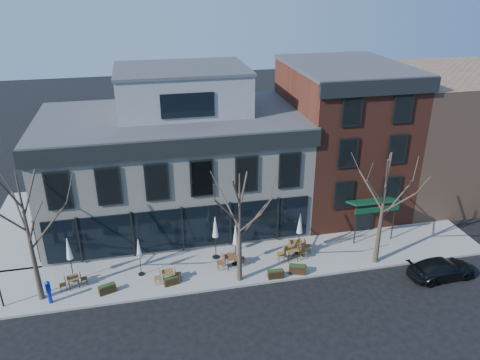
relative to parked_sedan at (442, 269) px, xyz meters
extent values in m
plane|color=black|center=(-15.25, 6.13, -0.62)|extent=(120.00, 120.00, 0.00)
cube|color=gray|center=(-12.00, 3.98, -0.54)|extent=(33.50, 4.70, 0.15)
cube|color=gray|center=(-26.50, 12.13, -0.54)|extent=(4.50, 12.00, 0.15)
cube|color=beige|center=(-15.25, 11.13, 3.38)|extent=(18.00, 10.00, 8.00)
cube|color=#47474C|center=(-15.25, 11.13, 7.43)|extent=(18.30, 10.30, 0.30)
cube|color=black|center=(-15.25, 6.01, 6.93)|extent=(18.30, 0.25, 1.10)
cube|color=black|center=(-24.37, 11.13, 6.93)|extent=(0.25, 10.30, 1.10)
cube|color=black|center=(-15.25, 6.07, 1.28)|extent=(17.20, 0.12, 3.00)
cube|color=black|center=(-24.31, 10.13, 1.28)|extent=(0.12, 7.50, 3.00)
cube|color=gray|center=(-14.25, 12.13, 8.98)|extent=(9.00, 6.50, 3.00)
cube|color=brown|center=(-2.25, 11.13, 4.88)|extent=(8.00, 10.00, 11.00)
cube|color=#47474C|center=(-2.25, 11.13, 10.43)|extent=(8.20, 10.20, 0.25)
cube|color=black|center=(-2.25, 6.01, 9.98)|extent=(8.20, 0.25, 1.00)
cube|color=#0C3820|center=(-2.25, 5.28, 2.28)|extent=(3.20, 1.66, 0.67)
cube|color=black|center=(-2.25, 6.08, 0.63)|extent=(1.40, 0.10, 2.50)
cube|color=#8C664C|center=(7.75, 12.13, 4.38)|extent=(12.00, 12.00, 10.00)
cone|color=#382B21|center=(-23.75, 2.93, 3.49)|extent=(0.34, 0.34, 7.92)
cylinder|color=#382B21|center=(-22.68, 3.11, 4.06)|extent=(2.23, 0.50, 2.48)
cylinder|color=#382B21|center=(-24.20, 3.89, 4.52)|extent=(1.03, 2.05, 2.14)
cylinder|color=#382B21|center=(-24.59, 2.62, 5.04)|extent=(1.80, 0.75, 2.21)
cylinder|color=#382B21|center=(-23.30, 1.96, 4.43)|extent=(1.03, 2.04, 2.28)
cone|color=#382B21|center=(-12.25, 2.23, 3.05)|extent=(0.34, 0.34, 7.04)
cylinder|color=#382B21|center=(-11.30, 2.39, 3.56)|extent=(2.00, 0.46, 2.21)
cylinder|color=#382B21|center=(-12.65, 3.09, 3.97)|extent=(0.93, 1.84, 1.91)
cylinder|color=#382B21|center=(-13.00, 1.95, 4.42)|extent=(1.61, 0.68, 1.97)
cylinder|color=#382B21|center=(-11.85, 1.37, 3.89)|extent=(0.93, 1.83, 2.03)
cone|color=#382B21|center=(-3.25, 2.23, 3.27)|extent=(0.34, 0.34, 7.48)
cylinder|color=#382B21|center=(-2.24, 2.40, 3.81)|extent=(2.12, 0.48, 2.35)
cylinder|color=#382B21|center=(-3.68, 3.14, 4.25)|extent=(0.98, 1.94, 2.03)
cylinder|color=#382B21|center=(-4.05, 1.94, 4.73)|extent=(1.71, 0.71, 2.09)
cylinder|color=#382B21|center=(-2.83, 1.32, 4.16)|extent=(0.98, 1.94, 2.16)
imported|color=black|center=(0.00, 0.00, 0.00)|extent=(4.36, 1.98, 1.24)
cylinder|color=#0D26AC|center=(-23.20, 2.39, -0.07)|extent=(0.23, 0.23, 0.80)
cube|color=#0D26AC|center=(-23.20, 2.39, 0.62)|extent=(0.31, 0.29, 0.57)
cone|color=#0D26AC|center=(-23.20, 2.39, 0.97)|extent=(0.30, 0.30, 0.14)
cube|color=brown|center=(-22.04, 3.58, 0.21)|extent=(0.80, 0.80, 0.04)
cylinder|color=black|center=(-22.22, 3.26, -0.13)|extent=(0.04, 0.04, 0.67)
cylinder|color=black|center=(-21.72, 3.39, -0.13)|extent=(0.04, 0.04, 0.67)
cylinder|color=black|center=(-22.36, 3.76, -0.13)|extent=(0.04, 0.04, 0.67)
cylinder|color=black|center=(-21.85, 3.90, -0.13)|extent=(0.04, 0.04, 0.67)
cube|color=brown|center=(-16.52, 2.93, 0.23)|extent=(0.73, 0.73, 0.04)
cylinder|color=black|center=(-16.77, 2.64, -0.12)|extent=(0.04, 0.04, 0.69)
cylinder|color=black|center=(-16.23, 2.68, -0.12)|extent=(0.04, 0.04, 0.69)
cylinder|color=black|center=(-16.81, 3.17, -0.12)|extent=(0.04, 0.04, 0.69)
cylinder|color=black|center=(-16.28, 3.22, -0.12)|extent=(0.04, 0.04, 0.69)
cube|color=brown|center=(-12.49, 3.60, 0.32)|extent=(0.82, 0.82, 0.04)
cylinder|color=black|center=(-12.77, 3.28, -0.08)|extent=(0.04, 0.04, 0.77)
cylinder|color=black|center=(-12.17, 3.33, -0.08)|extent=(0.04, 0.04, 0.77)
cylinder|color=black|center=(-12.82, 3.88, -0.08)|extent=(0.04, 0.04, 0.77)
cylinder|color=black|center=(-12.22, 3.93, -0.08)|extent=(0.04, 0.04, 0.77)
cube|color=brown|center=(-8.48, 3.60, 0.35)|extent=(0.79, 0.79, 0.04)
cylinder|color=black|center=(-8.79, 3.29, -0.06)|extent=(0.04, 0.04, 0.81)
cylinder|color=black|center=(-8.17, 3.29, -0.06)|extent=(0.04, 0.04, 0.81)
cylinder|color=black|center=(-8.79, 3.92, -0.06)|extent=(0.04, 0.04, 0.81)
cylinder|color=black|center=(-8.16, 3.91, -0.06)|extent=(0.04, 0.04, 0.81)
cube|color=brown|center=(-7.94, 4.24, 0.34)|extent=(0.85, 0.85, 0.04)
cylinder|color=black|center=(-8.28, 3.96, -0.07)|extent=(0.04, 0.04, 0.80)
cylinder|color=black|center=(-7.66, 3.89, -0.07)|extent=(0.04, 0.04, 0.80)
cylinder|color=black|center=(-8.22, 4.58, -0.07)|extent=(0.04, 0.04, 0.80)
cylinder|color=black|center=(-7.59, 4.52, -0.07)|extent=(0.04, 0.04, 0.80)
cylinder|color=black|center=(-22.14, 4.35, -0.44)|extent=(0.47, 0.47, 0.06)
cylinder|color=black|center=(-22.14, 4.35, 0.71)|extent=(0.05, 0.05, 2.35)
cone|color=white|center=(-22.14, 4.35, 1.77)|extent=(0.38, 0.38, 1.39)
cylinder|color=black|center=(-18.10, 4.03, -0.44)|extent=(0.40, 0.40, 0.05)
cylinder|color=black|center=(-18.10, 4.03, 0.54)|extent=(0.05, 0.05, 2.01)
cone|color=silver|center=(-18.10, 4.03, 1.45)|extent=(0.33, 0.33, 1.19)
cylinder|color=black|center=(-13.26, 4.88, -0.44)|extent=(0.49, 0.49, 0.07)
cylinder|color=black|center=(-13.26, 4.88, 0.75)|extent=(0.06, 0.06, 2.43)
cone|color=silver|center=(-13.26, 4.88, 1.85)|extent=(0.40, 0.40, 1.44)
cylinder|color=black|center=(-12.15, 3.84, -0.44)|extent=(0.47, 0.47, 0.06)
cylinder|color=black|center=(-12.15, 3.84, 0.69)|extent=(0.05, 0.05, 2.33)
cone|color=beige|center=(-12.15, 3.84, 1.75)|extent=(0.38, 0.38, 1.37)
cylinder|color=black|center=(-7.81, 4.22, -0.44)|extent=(0.48, 0.48, 0.07)
cylinder|color=black|center=(-7.81, 4.22, 0.73)|extent=(0.05, 0.05, 2.40)
cone|color=beige|center=(-7.81, 4.22, 1.83)|extent=(0.39, 0.39, 1.42)
cube|color=#302210|center=(-20.07, 2.63, -0.22)|extent=(1.05, 0.69, 0.49)
cube|color=#1E3314|center=(-20.07, 2.63, 0.04)|extent=(0.93, 0.58, 0.08)
cube|color=#312010|center=(-16.35, 2.63, -0.25)|extent=(0.95, 0.54, 0.45)
cube|color=#1E3314|center=(-16.35, 2.63, -0.01)|extent=(0.84, 0.45, 0.07)
cube|color=black|center=(-10.04, 1.93, -0.22)|extent=(0.99, 0.42, 0.49)
cube|color=#1E3314|center=(-10.04, 1.93, 0.04)|extent=(0.89, 0.34, 0.08)
cube|color=black|center=(-8.59, 2.09, -0.20)|extent=(1.15, 0.75, 0.53)
cube|color=#1E3314|center=(-8.59, 2.09, 0.09)|extent=(1.02, 0.64, 0.09)
camera|label=1|loc=(-17.25, -20.74, 16.81)|focal=35.00mm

